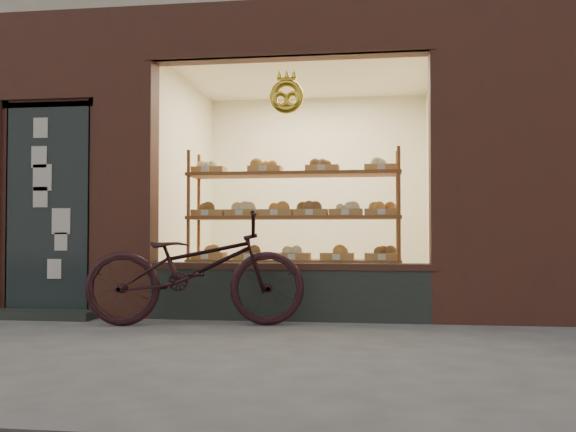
# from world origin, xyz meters

# --- Properties ---
(ground) EXTENTS (90.00, 90.00, 0.00)m
(ground) POSITION_xyz_m (0.00, 0.00, 0.00)
(ground) COLOR #525252
(display_shelf) EXTENTS (2.20, 0.45, 1.70)m
(display_shelf) POSITION_xyz_m (0.45, 2.55, 0.87)
(display_shelf) COLOR brown
(display_shelf) RESTS_ON ground
(bicycle) EXTENTS (2.07, 1.02, 1.04)m
(bicycle) POSITION_xyz_m (-0.34, 1.64, 0.52)
(bicycle) COLOR black
(bicycle) RESTS_ON ground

